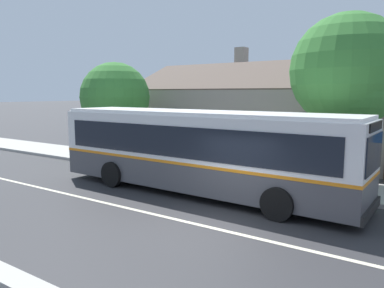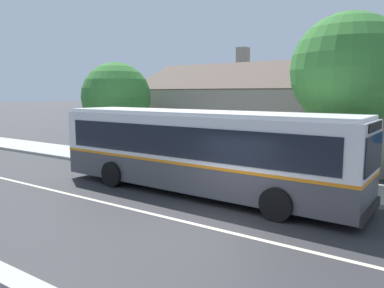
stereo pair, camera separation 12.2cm
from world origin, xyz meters
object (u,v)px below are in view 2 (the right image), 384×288
Objects in this scene: bench_down_street at (188,160)px; bike_rack at (83,145)px; transit_bus at (198,149)px; street_tree_primary at (350,74)px; street_tree_secondary at (115,99)px; bench_by_building at (126,154)px.

bike_rack is at bearing -179.20° from bench_down_street.
street_tree_primary reaches higher than transit_bus.
street_tree_primary is (4.36, 3.68, 2.74)m from transit_bus.
street_tree_secondary is at bearing 173.49° from bench_down_street.
street_tree_primary is (6.85, 0.84, 3.82)m from bench_down_street.
street_tree_primary reaches higher than street_tree_secondary.
street_tree_primary is 1.24× the size of street_tree_secondary.
bench_down_street is 7.88m from street_tree_primary.
transit_bus is 8.73m from street_tree_secondary.
bike_rack is (-2.04, -0.71, -2.65)m from street_tree_secondary.
bench_by_building is 0.23× the size of street_tree_primary.
bike_rack is (-14.23, -0.94, -3.69)m from street_tree_primary.
street_tree_secondary reaches higher than transit_bus.
street_tree_secondary is 4.63× the size of bike_rack.
bench_by_building is 3.44m from street_tree_secondary.
bench_by_building is at bearing -5.19° from bike_rack.
street_tree_secondary is at bearing -178.94° from street_tree_primary.
bench_down_street is at bearing 131.21° from transit_bus.
transit_bus reaches higher than bench_down_street.
street_tree_secondary is (-7.83, 3.45, 1.70)m from transit_bus.
bench_down_street is (3.60, 0.45, 0.00)m from bench_by_building.
bench_down_street is at bearing -173.04° from street_tree_primary.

